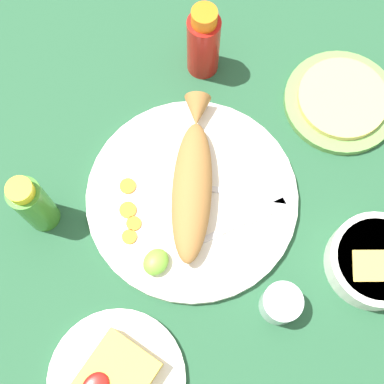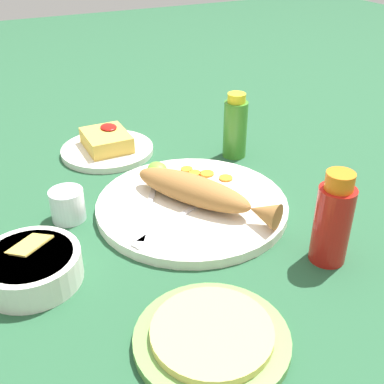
{
  "view_description": "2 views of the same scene",
  "coord_description": "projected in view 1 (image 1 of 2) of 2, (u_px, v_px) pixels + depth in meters",
  "views": [
    {
      "loc": [
        0.23,
        0.16,
        0.86
      ],
      "look_at": [
        0.0,
        0.0,
        0.04
      ],
      "focal_mm": 50.0,
      "sensor_mm": 36.0,
      "label": 1
    },
    {
      "loc": [
        -0.68,
        0.33,
        0.48
      ],
      "look_at": [
        0.0,
        0.0,
        0.04
      ],
      "focal_mm": 45.0,
      "sensor_mm": 36.0,
      "label": 2
    }
  ],
  "objects": [
    {
      "name": "guacamole_bowl",
      "position": [
        375.0,
        261.0,
        0.84
      ],
      "size": [
        0.15,
        0.15,
        0.06
      ],
      "color": "white",
      "rests_on": "ground_plane"
    },
    {
      "name": "fork_near",
      "position": [
        247.0,
        194.0,
        0.89
      ],
      "size": [
        0.09,
        0.17,
        0.0
      ],
      "rotation": [
        0.0,
        0.0,
        8.3
      ],
      "color": "silver",
      "rests_on": "main_plate"
    },
    {
      "name": "fried_fish",
      "position": [
        193.0,
        181.0,
        0.87
      ],
      "size": [
        0.28,
        0.2,
        0.05
      ],
      "rotation": [
        0.0,
        0.0,
        0.54
      ],
      "color": "#996633",
      "rests_on": "main_plate"
    },
    {
      "name": "side_plate_fries",
      "position": [
        117.0,
        379.0,
        0.81
      ],
      "size": [
        0.21,
        0.21,
        0.01
      ],
      "primitive_type": "cylinder",
      "color": "white",
      "rests_on": "ground_plane"
    },
    {
      "name": "main_plate",
      "position": [
        192.0,
        197.0,
        0.9
      ],
      "size": [
        0.35,
        0.35,
        0.02
      ],
      "primitive_type": "cylinder",
      "color": "white",
      "rests_on": "ground_plane"
    },
    {
      "name": "carrot_slice_mid",
      "position": [
        128.0,
        210.0,
        0.88
      ],
      "size": [
        0.03,
        0.03,
        0.0
      ],
      "primitive_type": "cylinder",
      "color": "orange",
      "rests_on": "main_plate"
    },
    {
      "name": "salt_cup",
      "position": [
        280.0,
        304.0,
        0.82
      ],
      "size": [
        0.06,
        0.06,
        0.06
      ],
      "color": "silver",
      "rests_on": "ground_plane"
    },
    {
      "name": "tortilla_plate",
      "position": [
        341.0,
        102.0,
        0.96
      ],
      "size": [
        0.2,
        0.2,
        0.01
      ],
      "primitive_type": "cylinder",
      "color": "#6B9E4C",
      "rests_on": "ground_plane"
    },
    {
      "name": "fries_pile",
      "position": [
        114.0,
        380.0,
        0.78
      ],
      "size": [
        0.11,
        0.09,
        0.04
      ],
      "color": "gold",
      "rests_on": "side_plate_fries"
    },
    {
      "name": "carrot_slice_extra",
      "position": [
        129.0,
        237.0,
        0.86
      ],
      "size": [
        0.02,
        0.02,
        0.0
      ],
      "primitive_type": "cylinder",
      "color": "orange",
      "rests_on": "main_plate"
    },
    {
      "name": "lime_wedge_main",
      "position": [
        156.0,
        262.0,
        0.84
      ],
      "size": [
        0.05,
        0.04,
        0.02
      ],
      "primitive_type": "ellipsoid",
      "color": "#6BB233",
      "rests_on": "main_plate"
    },
    {
      "name": "carrot_slice_near",
      "position": [
        128.0,
        186.0,
        0.89
      ],
      "size": [
        0.03,
        0.03,
        0.0
      ],
      "primitive_type": "cylinder",
      "color": "orange",
      "rests_on": "main_plate"
    },
    {
      "name": "hot_sauce_bottle_red",
      "position": [
        203.0,
        43.0,
        0.92
      ],
      "size": [
        0.06,
        0.06,
        0.16
      ],
      "color": "#B21914",
      "rests_on": "ground_plane"
    },
    {
      "name": "ground_plane",
      "position": [
        192.0,
        199.0,
        0.9
      ],
      "size": [
        4.0,
        4.0,
        0.0
      ],
      "primitive_type": "plane",
      "color": "#235133"
    },
    {
      "name": "hot_sauce_bottle_green",
      "position": [
        33.0,
        204.0,
        0.83
      ],
      "size": [
        0.05,
        0.05,
        0.15
      ],
      "color": "#3D8428",
      "rests_on": "ground_plane"
    },
    {
      "name": "fork_far",
      "position": [
        242.0,
        222.0,
        0.87
      ],
      "size": [
        0.17,
        0.11,
        0.0
      ],
      "rotation": [
        0.0,
        0.0,
        8.89
      ],
      "color": "silver",
      "rests_on": "main_plate"
    },
    {
      "name": "tortilla_stack",
      "position": [
        343.0,
        98.0,
        0.94
      ],
      "size": [
        0.16,
        0.16,
        0.01
      ],
      "primitive_type": "cylinder",
      "color": "#E0C666",
      "rests_on": "tortilla_plate"
    },
    {
      "name": "carrot_slice_far",
      "position": [
        134.0,
        223.0,
        0.87
      ],
      "size": [
        0.02,
        0.02,
        0.0
      ],
      "primitive_type": "cylinder",
      "color": "orange",
      "rests_on": "main_plate"
    }
  ]
}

